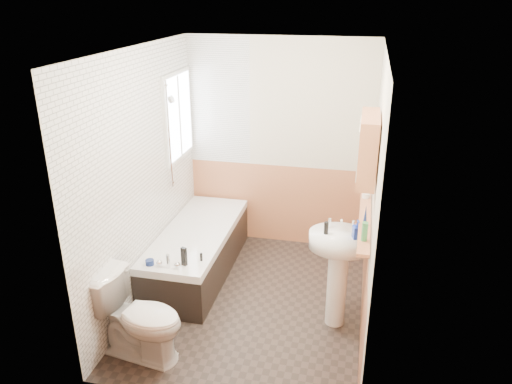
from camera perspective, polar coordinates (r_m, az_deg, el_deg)
floor at (r=5.23m, az=-0.37°, el=-12.36°), size 2.80×2.80×0.00m
ceiling at (r=4.33m, az=-0.45°, el=16.01°), size 2.80×2.80×0.00m
wall_back at (r=5.94m, az=2.65°, el=5.38°), size 2.20×0.02×2.50m
wall_front at (r=3.41m, az=-5.76°, el=-8.14°), size 2.20×0.02×2.50m
wall_left at (r=4.99m, az=-12.93°, el=1.48°), size 0.02×2.80×2.50m
wall_right at (r=4.54m, az=13.39°, el=-0.68°), size 0.02×2.80×2.50m
wainscot_right at (r=4.87m, az=12.35°, el=-8.82°), size 0.01×2.80×1.00m
wainscot_front at (r=3.86m, az=-5.21°, el=-17.62°), size 2.20×0.01×1.00m
wainscot_back at (r=6.18m, az=2.50°, el=-1.34°), size 2.20×0.01×1.00m
tile_cladding_left at (r=4.98m, az=-12.70°, el=1.46°), size 0.01×2.80×2.50m
tile_return_back at (r=5.96m, az=-4.29°, el=10.36°), size 0.75×0.01×1.50m
window at (r=5.69m, az=-8.83°, el=8.55°), size 0.03×0.79×0.99m
bathtub at (r=5.62m, az=-6.69°, el=-6.61°), size 0.70×1.83×0.66m
shower_riser at (r=5.38m, az=-9.85°, el=7.41°), size 0.10×0.08×1.16m
toilet at (r=4.47m, az=-13.16°, el=-13.78°), size 0.84×0.56×0.77m
sink at (r=4.64m, az=9.41°, el=-7.66°), size 0.56×0.45×1.07m
pine_shelf at (r=4.50m, az=12.33°, el=-2.90°), size 0.10×1.40×0.03m
medicine_cabinet at (r=4.16m, az=12.67°, el=4.89°), size 0.15×0.61×0.55m
foam_can at (r=4.04m, az=12.31°, el=-4.43°), size 0.05×0.05×0.16m
green_bottle at (r=4.28m, az=12.40°, el=-2.62°), size 0.05×0.05×0.19m
black_jar at (r=4.88m, az=12.47°, el=-0.40°), size 0.07×0.07×0.05m
soap_bottle at (r=4.43m, az=11.47°, el=-4.74°), size 0.12×0.18×0.08m
clear_bottle at (r=4.45m, az=8.02°, el=-4.10°), size 0.04×0.04×0.11m
blue_gel at (r=4.81m, az=-8.23°, el=-7.30°), size 0.06×0.05×0.19m
cream_jar at (r=4.91m, az=-12.05°, el=-7.87°), size 0.09×0.09×0.05m
orange_bottle at (r=4.89m, az=-6.28°, el=-7.39°), size 0.03×0.03×0.08m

